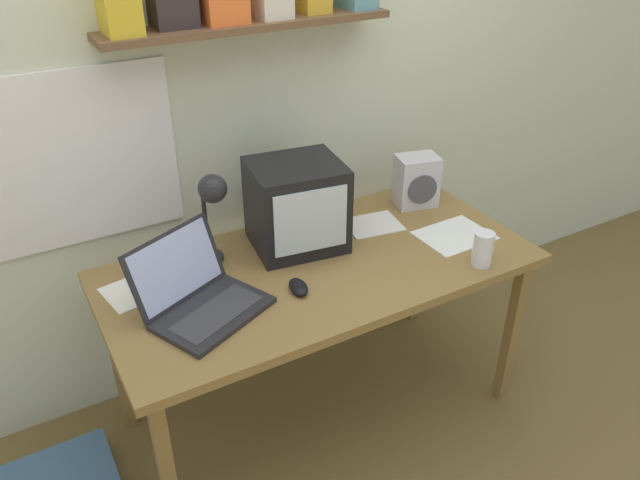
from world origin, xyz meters
TOP-DOWN VIEW (x-y plane):
  - ground_plane at (0.00, 0.00)m, footprint 12.00×12.00m
  - back_wall at (-0.01, 0.52)m, footprint 5.60×0.24m
  - corner_desk at (0.00, 0.00)m, footprint 1.56×0.75m
  - crt_monitor at (-0.01, 0.16)m, footprint 0.37×0.34m
  - laptop at (-0.48, -0.04)m, footprint 0.45×0.43m
  - desk_lamp at (-0.32, 0.18)m, footprint 0.12×0.16m
  - juice_glass at (0.50, -0.29)m, footprint 0.07×0.07m
  - space_heater at (0.58, 0.21)m, footprint 0.19×0.16m
  - computer_mouse at (-0.15, -0.11)m, footprint 0.08×0.11m
  - open_notebook at (0.33, 0.14)m, footprint 0.24×0.21m
  - loose_paper_near_monitor at (0.56, -0.09)m, footprint 0.28×0.23m
  - loose_paper_near_laptop at (-0.63, 0.16)m, footprint 0.23×0.21m

SIDE VIEW (x-z plane):
  - ground_plane at x=0.00m, z-range 0.00..0.00m
  - corner_desk at x=0.00m, z-range 0.30..1.03m
  - open_notebook at x=0.33m, z-range 0.73..0.73m
  - loose_paper_near_monitor at x=0.56m, z-range 0.73..0.73m
  - loose_paper_near_laptop at x=-0.63m, z-range 0.73..0.73m
  - computer_mouse at x=-0.15m, z-range 0.73..0.76m
  - juice_glass at x=0.50m, z-range 0.72..0.86m
  - laptop at x=-0.48m, z-range 0.67..0.91m
  - space_heater at x=0.58m, z-range 0.73..0.95m
  - crt_monitor at x=-0.01m, z-range 0.73..1.06m
  - desk_lamp at x=-0.32m, z-range 0.81..1.17m
  - back_wall at x=-0.01m, z-range 0.01..2.61m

